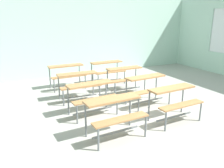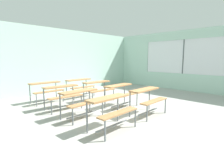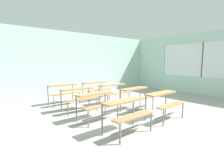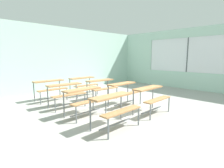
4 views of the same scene
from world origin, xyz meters
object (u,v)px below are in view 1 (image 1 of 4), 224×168
object	(u,v)px
desk_bench_r2c0	(79,80)
desk_bench_r3c0	(67,71)
desk_bench_r0c1	(175,97)
desk_bench_r1c0	(92,92)
desk_bench_r3c1	(108,67)
desk_bench_r0c0	(115,109)
desk_bench_r1c1	(148,84)
desk_bench_r2c1	(126,74)

from	to	relation	value
desk_bench_r2c0	desk_bench_r3c0	world-z (taller)	same
desk_bench_r0c1	desk_bench_r1c0	size ratio (longest dim) A/B	0.99
desk_bench_r3c0	desk_bench_r3c1	world-z (taller)	same
desk_bench_r0c0	desk_bench_r0c1	size ratio (longest dim) A/B	1.00
desk_bench_r0c1	desk_bench_r1c1	bearing A→B (deg)	85.36
desk_bench_r0c1	desk_bench_r2c1	xyz separation A→B (m)	(0.06, 2.23, 0.00)
desk_bench_r0c1	desk_bench_r3c1	distance (m)	3.35
desk_bench_r1c0	desk_bench_r0c1	bearing A→B (deg)	-39.84
desk_bench_r0c1	desk_bench_r1c1	size ratio (longest dim) A/B	0.99
desk_bench_r2c1	desk_bench_r3c1	distance (m)	1.12
desk_bench_r0c0	desk_bench_r3c0	world-z (taller)	same
desk_bench_r2c1	desk_bench_r3c1	size ratio (longest dim) A/B	1.02
desk_bench_r3c0	desk_bench_r1c0	bearing A→B (deg)	-91.87
desk_bench_r3c0	desk_bench_r3c1	distance (m)	1.42
desk_bench_r0c1	desk_bench_r3c1	xyz separation A→B (m)	(-0.01, 3.35, 0.00)
desk_bench_r0c1	desk_bench_r1c1	world-z (taller)	same
desk_bench_r2c1	desk_bench_r3c0	bearing A→B (deg)	143.96
desk_bench_r1c0	desk_bench_r2c0	bearing A→B (deg)	85.21
desk_bench_r2c1	desk_bench_r0c0	bearing A→B (deg)	-122.00
desk_bench_r3c0	desk_bench_r0c0	bearing A→B (deg)	-91.41
desk_bench_r0c1	desk_bench_r2c0	distance (m)	2.64
desk_bench_r0c1	desk_bench_r2c0	world-z (taller)	same
desk_bench_r2c0	desk_bench_r3c1	xyz separation A→B (m)	(1.44, 1.14, 0.00)
desk_bench_r2c0	desk_bench_r3c0	size ratio (longest dim) A/B	1.02
desk_bench_r1c0	desk_bench_r3c0	xyz separation A→B (m)	(0.05, 2.28, 0.00)
desk_bench_r3c0	desk_bench_r2c1	bearing A→B (deg)	-38.74
desk_bench_r2c0	desk_bench_r0c1	bearing A→B (deg)	-53.90
desk_bench_r1c0	desk_bench_r2c1	bearing A→B (deg)	33.00
desk_bench_r0c0	desk_bench_r3c0	xyz separation A→B (m)	(0.05, 3.44, 0.00)
desk_bench_r2c0	desk_bench_r1c0	bearing A→B (deg)	-89.16
desk_bench_r1c1	desk_bench_r2c0	world-z (taller)	same
desk_bench_r1c1	desk_bench_r2c0	xyz separation A→B (m)	(-1.50, 1.13, 0.00)
desk_bench_r2c0	desk_bench_r3c1	bearing A→B (deg)	41.29
desk_bench_r1c1	desk_bench_r0c0	bearing A→B (deg)	-146.80
desk_bench_r2c0	desk_bench_r3c1	world-z (taller)	same
desk_bench_r0c0	desk_bench_r3c0	bearing A→B (deg)	86.97
desk_bench_r1c0	desk_bench_r2c1	xyz separation A→B (m)	(1.54, 1.11, 0.00)
desk_bench_r1c1	desk_bench_r2c1	xyz separation A→B (m)	(0.01, 1.15, 0.00)
desk_bench_r0c1	desk_bench_r3c0	world-z (taller)	same
desk_bench_r0c1	desk_bench_r3c1	world-z (taller)	same
desk_bench_r1c1	desk_bench_r2c0	size ratio (longest dim) A/B	1.00
desk_bench_r1c1	desk_bench_r3c0	world-z (taller)	same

